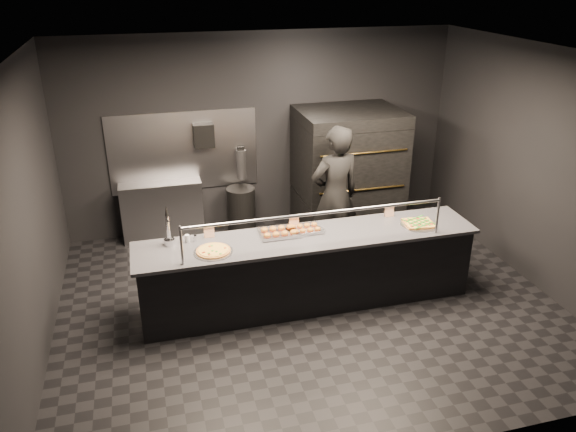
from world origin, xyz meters
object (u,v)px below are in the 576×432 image
at_px(slider_tray_b, 305,229).
at_px(beer_tap, 169,234).
at_px(service_counter, 308,270).
at_px(towel_dispenser, 204,135).
at_px(fire_extinguisher, 241,164).
at_px(pizza_oven, 347,171).
at_px(round_pizza, 213,251).
at_px(worker, 335,196).
at_px(square_pizza, 419,224).
at_px(prep_shelf, 162,211).
at_px(trash_bin, 241,210).
at_px(slider_tray_a, 279,232).

bearing_deg(slider_tray_b, beer_tap, 178.26).
height_order(service_counter, towel_dispenser, towel_dispenser).
distance_m(towel_dispenser, fire_extinguisher, 0.74).
xyz_separation_m(pizza_oven, round_pizza, (-2.35, -2.01, -0.03)).
bearing_deg(worker, towel_dispenser, -51.91).
xyz_separation_m(towel_dispenser, square_pizza, (2.30, -2.45, -0.61)).
bearing_deg(prep_shelf, worker, -31.13).
bearing_deg(prep_shelf, trash_bin, -4.80).
bearing_deg(beer_tap, towel_dispenser, 72.17).
distance_m(beer_tap, trash_bin, 2.45).
height_order(fire_extinguisher, worker, worker).
bearing_deg(fire_extinguisher, slider_tray_b, -81.16).
relative_size(beer_tap, round_pizza, 1.10).
bearing_deg(worker, slider_tray_a, 30.17).
bearing_deg(slider_tray_b, fire_extinguisher, 98.84).
distance_m(pizza_oven, square_pizza, 1.97).
xyz_separation_m(round_pizza, slider_tray_a, (0.82, 0.25, 0.01)).
distance_m(round_pizza, square_pizza, 2.55).
bearing_deg(pizza_oven, round_pizza, -139.36).
xyz_separation_m(service_counter, beer_tap, (-1.60, 0.20, 0.60)).
distance_m(prep_shelf, slider_tray_a, 2.57).
bearing_deg(towel_dispenser, round_pizza, -95.62).
height_order(slider_tray_a, slider_tray_b, slider_tray_a).
bearing_deg(prep_shelf, beer_tap, -90.13).
relative_size(square_pizza, trash_bin, 0.61).
height_order(prep_shelf, trash_bin, prep_shelf).
distance_m(round_pizza, worker, 2.10).
bearing_deg(slider_tray_a, beer_tap, 177.25).
height_order(slider_tray_a, worker, worker).
bearing_deg(slider_tray_b, service_counter, -89.92).
height_order(fire_extinguisher, beer_tap, beer_tap).
bearing_deg(trash_bin, pizza_oven, -11.26).
height_order(towel_dispenser, fire_extinguisher, towel_dispenser).
bearing_deg(towel_dispenser, slider_tray_b, -68.12).
height_order(fire_extinguisher, square_pizza, fire_extinguisher).
bearing_deg(slider_tray_a, slider_tray_b, 2.16).
height_order(beer_tap, square_pizza, beer_tap).
height_order(round_pizza, square_pizza, square_pizza).
bearing_deg(slider_tray_b, square_pizza, -8.47).
bearing_deg(round_pizza, towel_dispenser, 84.38).
distance_m(fire_extinguisher, beer_tap, 2.53).
xyz_separation_m(fire_extinguisher, slider_tray_a, (0.02, -2.26, -0.11)).
bearing_deg(trash_bin, slider_tray_a, -87.81).
height_order(fire_extinguisher, trash_bin, fire_extinguisher).
bearing_deg(round_pizza, prep_shelf, 100.55).
distance_m(slider_tray_b, trash_bin, 2.19).
bearing_deg(trash_bin, beer_tap, -120.61).
xyz_separation_m(slider_tray_a, slider_tray_b, (0.33, 0.01, -0.00)).
distance_m(prep_shelf, towel_dispenser, 1.31).
relative_size(prep_shelf, beer_tap, 2.47).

